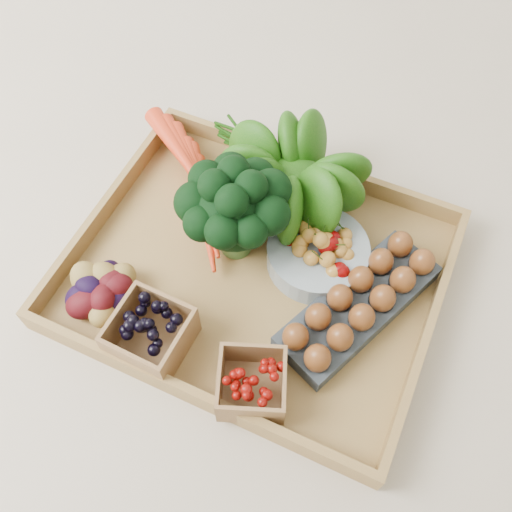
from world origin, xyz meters
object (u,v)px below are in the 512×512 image
at_px(egg_carton, 358,306).
at_px(broccoli, 235,223).
at_px(cherry_bowl, 317,254).
at_px(tray, 256,273).

bearing_deg(egg_carton, broccoli, -164.60).
bearing_deg(cherry_bowl, broccoli, -167.67).
bearing_deg(broccoli, tray, -30.46).
distance_m(tray, cherry_bowl, 0.10).
bearing_deg(cherry_bowl, egg_carton, -32.68).
height_order(cherry_bowl, egg_carton, cherry_bowl).
xyz_separation_m(tray, cherry_bowl, (0.08, 0.06, 0.03)).
distance_m(broccoli, egg_carton, 0.22).
distance_m(broccoli, cherry_bowl, 0.14).
xyz_separation_m(cherry_bowl, egg_carton, (0.09, -0.06, -0.01)).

